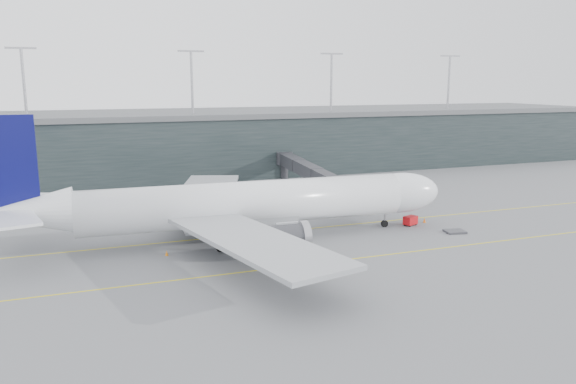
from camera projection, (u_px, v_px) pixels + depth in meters
name	position (u px, v px, depth m)	size (l,w,h in m)	color
ground	(224.00, 230.00, 86.55)	(320.00, 320.00, 0.00)	slate
taxiline_a	(230.00, 236.00, 82.87)	(160.00, 0.25, 0.02)	yellow
taxiline_b	(263.00, 270.00, 68.16)	(160.00, 0.25, 0.02)	yellow
taxiline_lead_main	(224.00, 202.00, 106.65)	(0.25, 60.00, 0.02)	yellow
terminal	(166.00, 143.00, 138.41)	(240.00, 36.00, 29.00)	black
main_aircraft	(243.00, 204.00, 80.24)	(65.86, 61.91, 18.48)	white
jet_bridge	(302.00, 169.00, 115.11)	(7.10, 43.12, 6.30)	#2B2B30
gse_cart	(410.00, 220.00, 89.02)	(2.53, 2.08, 1.48)	#BA0D12
baggage_dolly	(455.00, 231.00, 84.88)	(2.93, 2.34, 0.29)	#39393F
uld_a	(188.00, 210.00, 95.09)	(2.86, 2.63, 2.09)	#3A3A3F
uld_b	(188.00, 209.00, 96.82)	(1.82, 1.48, 1.59)	#3A3A3F
uld_c	(204.00, 210.00, 96.07)	(2.21, 1.95, 1.72)	#3A3A3F
cone_nose	(424.00, 220.00, 90.85)	(0.49, 0.49, 0.78)	orange
cone_wing_stbd	(330.00, 252.00, 73.95)	(0.47, 0.47, 0.75)	orange
cone_wing_port	(258.00, 210.00, 98.11)	(0.45, 0.45, 0.72)	#DA4C0C
cone_tail	(167.00, 253.00, 73.62)	(0.43, 0.43, 0.68)	orange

